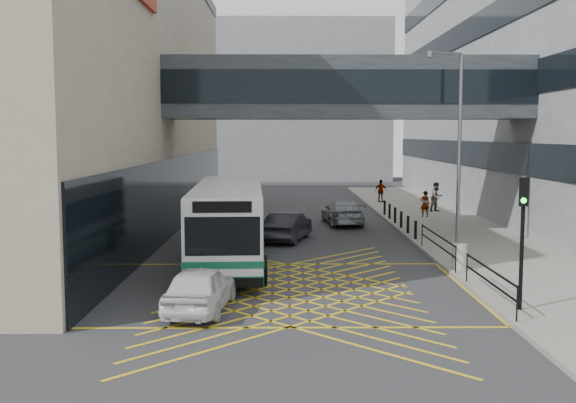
{
  "coord_description": "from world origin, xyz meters",
  "views": [
    {
      "loc": [
        -0.2,
        -22.32,
        5.23
      ],
      "look_at": [
        0.0,
        4.0,
        2.6
      ],
      "focal_mm": 42.0,
      "sensor_mm": 36.0,
      "label": 1
    }
  ],
  "objects_px": {
    "car_white": "(200,288)",
    "traffic_light": "(523,224)",
    "pedestrian_a": "(425,204)",
    "car_dark": "(288,227)",
    "pedestrian_b": "(437,197)",
    "street_lamp": "(456,137)",
    "bus": "(229,222)",
    "litter_bin": "(459,256)",
    "pedestrian_c": "(381,191)",
    "car_silver": "(343,212)"
  },
  "relations": [
    {
      "from": "street_lamp",
      "to": "litter_bin",
      "type": "height_order",
      "value": "street_lamp"
    },
    {
      "from": "pedestrian_a",
      "to": "traffic_light",
      "type": "bearing_deg",
      "value": 79.3
    },
    {
      "from": "street_lamp",
      "to": "car_white",
      "type": "bearing_deg",
      "value": -157.44
    },
    {
      "from": "pedestrian_a",
      "to": "pedestrian_c",
      "type": "xyz_separation_m",
      "value": [
        -1.39,
        9.08,
        0.04
      ]
    },
    {
      "from": "traffic_light",
      "to": "pedestrian_b",
      "type": "distance_m",
      "value": 25.32
    },
    {
      "from": "litter_bin",
      "to": "pedestrian_c",
      "type": "relative_size",
      "value": 0.56
    },
    {
      "from": "street_lamp",
      "to": "bus",
      "type": "bearing_deg",
      "value": 175.52
    },
    {
      "from": "bus",
      "to": "traffic_light",
      "type": "bearing_deg",
      "value": -43.75
    },
    {
      "from": "pedestrian_b",
      "to": "car_dark",
      "type": "bearing_deg",
      "value": -163.21
    },
    {
      "from": "litter_bin",
      "to": "car_silver",
      "type": "bearing_deg",
      "value": 102.98
    },
    {
      "from": "car_white",
      "to": "car_silver",
      "type": "xyz_separation_m",
      "value": [
        5.95,
        19.31,
        0.05
      ]
    },
    {
      "from": "car_silver",
      "to": "street_lamp",
      "type": "xyz_separation_m",
      "value": [
        4.34,
        -8.47,
        4.36
      ]
    },
    {
      "from": "pedestrian_a",
      "to": "pedestrian_c",
      "type": "distance_m",
      "value": 9.18
    },
    {
      "from": "car_silver",
      "to": "pedestrian_a",
      "type": "distance_m",
      "value": 5.7
    },
    {
      "from": "car_dark",
      "to": "pedestrian_a",
      "type": "bearing_deg",
      "value": -120.85
    },
    {
      "from": "pedestrian_a",
      "to": "pedestrian_c",
      "type": "height_order",
      "value": "pedestrian_c"
    },
    {
      "from": "bus",
      "to": "car_dark",
      "type": "relative_size",
      "value": 2.56
    },
    {
      "from": "pedestrian_c",
      "to": "litter_bin",
      "type": "bearing_deg",
      "value": 117.64
    },
    {
      "from": "bus",
      "to": "street_lamp",
      "type": "relative_size",
      "value": 1.33
    },
    {
      "from": "bus",
      "to": "litter_bin",
      "type": "height_order",
      "value": "bus"
    },
    {
      "from": "pedestrian_a",
      "to": "pedestrian_b",
      "type": "relative_size",
      "value": 0.84
    },
    {
      "from": "car_white",
      "to": "pedestrian_a",
      "type": "xyz_separation_m",
      "value": [
        11.2,
        21.51,
        0.26
      ]
    },
    {
      "from": "street_lamp",
      "to": "litter_bin",
      "type": "bearing_deg",
      "value": -125.94
    },
    {
      "from": "bus",
      "to": "pedestrian_b",
      "type": "height_order",
      "value": "bus"
    },
    {
      "from": "bus",
      "to": "street_lamp",
      "type": "bearing_deg",
      "value": 16.84
    },
    {
      "from": "pedestrian_a",
      "to": "pedestrian_b",
      "type": "bearing_deg",
      "value": -121.04
    },
    {
      "from": "car_silver",
      "to": "pedestrian_a",
      "type": "height_order",
      "value": "pedestrian_a"
    },
    {
      "from": "pedestrian_c",
      "to": "street_lamp",
      "type": "bearing_deg",
      "value": 120.54
    },
    {
      "from": "litter_bin",
      "to": "pedestrian_c",
      "type": "height_order",
      "value": "pedestrian_c"
    },
    {
      "from": "bus",
      "to": "pedestrian_b",
      "type": "bearing_deg",
      "value": 51.74
    },
    {
      "from": "car_white",
      "to": "traffic_light",
      "type": "xyz_separation_m",
      "value": [
        9.31,
        -0.59,
        1.97
      ]
    },
    {
      "from": "traffic_light",
      "to": "litter_bin",
      "type": "xyz_separation_m",
      "value": [
        -0.17,
        6.05,
        -2.04
      ]
    },
    {
      "from": "traffic_light",
      "to": "pedestrian_b",
      "type": "relative_size",
      "value": 2.02
    },
    {
      "from": "street_lamp",
      "to": "litter_bin",
      "type": "distance_m",
      "value": 7.09
    },
    {
      "from": "car_dark",
      "to": "pedestrian_b",
      "type": "distance_m",
      "value": 14.98
    },
    {
      "from": "litter_bin",
      "to": "pedestrian_a",
      "type": "xyz_separation_m",
      "value": [
        2.06,
        16.05,
        0.33
      ]
    },
    {
      "from": "car_dark",
      "to": "litter_bin",
      "type": "xyz_separation_m",
      "value": [
        6.44,
        -7.77,
        -0.08
      ]
    },
    {
      "from": "litter_bin",
      "to": "pedestrian_b",
      "type": "xyz_separation_m",
      "value": [
        3.46,
        19.01,
        0.48
      ]
    },
    {
      "from": "car_dark",
      "to": "litter_bin",
      "type": "relative_size",
      "value": 4.8
    },
    {
      "from": "car_dark",
      "to": "car_silver",
      "type": "relative_size",
      "value": 0.94
    },
    {
      "from": "car_dark",
      "to": "street_lamp",
      "type": "xyz_separation_m",
      "value": [
        7.59,
        -2.4,
        4.41
      ]
    },
    {
      "from": "car_dark",
      "to": "pedestrian_a",
      "type": "height_order",
      "value": "pedestrian_a"
    },
    {
      "from": "bus",
      "to": "car_white",
      "type": "height_order",
      "value": "bus"
    },
    {
      "from": "pedestrian_b",
      "to": "traffic_light",
      "type": "bearing_deg",
      "value": -129.29
    },
    {
      "from": "litter_bin",
      "to": "pedestrian_a",
      "type": "distance_m",
      "value": 16.19
    },
    {
      "from": "bus",
      "to": "pedestrian_a",
      "type": "relative_size",
      "value": 7.22
    },
    {
      "from": "bus",
      "to": "car_white",
      "type": "relative_size",
      "value": 2.63
    },
    {
      "from": "pedestrian_b",
      "to": "car_white",
      "type": "bearing_deg",
      "value": -149.07
    },
    {
      "from": "bus",
      "to": "street_lamp",
      "type": "height_order",
      "value": "street_lamp"
    },
    {
      "from": "car_silver",
      "to": "street_lamp",
      "type": "distance_m",
      "value": 10.47
    }
  ]
}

